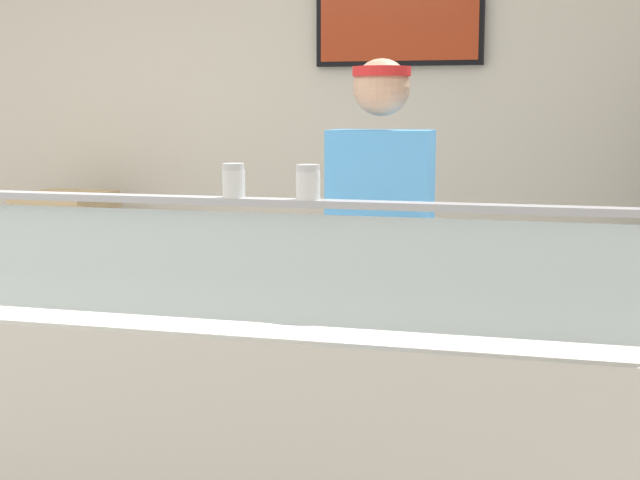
{
  "coord_description": "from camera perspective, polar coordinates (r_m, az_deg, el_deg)",
  "views": [
    {
      "loc": [
        1.91,
        -2.24,
        1.58
      ],
      "look_at": [
        1.22,
        0.39,
        1.18
      ],
      "focal_mm": 50.04,
      "sensor_mm": 36.0,
      "label": 1
    }
  ],
  "objects": [
    {
      "name": "shop_rear_unit",
      "position": [
        4.68,
        5.37,
        5.69
      ],
      "size": [
        6.69,
        0.13,
        2.7
      ],
      "color": "silver",
      "rests_on": "ground"
    },
    {
      "name": "serving_counter",
      "position": [
        2.92,
        -1.61,
        -13.83
      ],
      "size": [
        2.29,
        0.7,
        0.95
      ],
      "primitive_type": "cube",
      "color": "silver",
      "rests_on": "ground"
    },
    {
      "name": "pizza_tray",
      "position": [
        2.82,
        -0.73,
        -4.15
      ],
      "size": [
        0.42,
        0.42,
        0.04
      ],
      "color": "#9EA0A8",
      "rests_on": "serving_counter"
    },
    {
      "name": "pizza_box_stack",
      "position": [
        4.83,
        -15.93,
        1.62
      ],
      "size": [
        0.45,
        0.43,
        0.22
      ],
      "color": "tan",
      "rests_on": "prep_shelf"
    },
    {
      "name": "worker_figure",
      "position": [
        3.36,
        3.9,
        -1.41
      ],
      "size": [
        0.41,
        0.5,
        1.76
      ],
      "color": "#23232D",
      "rests_on": "ground"
    },
    {
      "name": "parmesan_shaker",
      "position": [
        2.46,
        -5.55,
        3.67
      ],
      "size": [
        0.06,
        0.06,
        0.09
      ],
      "color": "white",
      "rests_on": "sneeze_guard"
    },
    {
      "name": "sneeze_guard",
      "position": [
        2.45,
        -3.6,
        -0.48
      ],
      "size": [
        2.11,
        0.06,
        0.39
      ],
      "color": "#B2B5BC",
      "rests_on": "serving_counter"
    },
    {
      "name": "pepper_flake_shaker",
      "position": [
        2.39,
        -0.77,
        3.58
      ],
      "size": [
        0.07,
        0.07,
        0.09
      ],
      "color": "white",
      "rests_on": "sneeze_guard"
    },
    {
      "name": "prep_shelf",
      "position": [
        4.93,
        -15.63,
        -5.01
      ],
      "size": [
        0.7,
        0.55,
        0.92
      ],
      "primitive_type": "cube",
      "color": "#B7BABF",
      "rests_on": "ground"
    },
    {
      "name": "pizza_server",
      "position": [
        2.79,
        -0.87,
        -3.79
      ],
      "size": [
        0.12,
        0.29,
        0.01
      ],
      "primitive_type": "cube",
      "rotation": [
        0.0,
        0.0,
        0.16
      ],
      "color": "#ADAFB7",
      "rests_on": "pizza_tray"
    }
  ]
}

